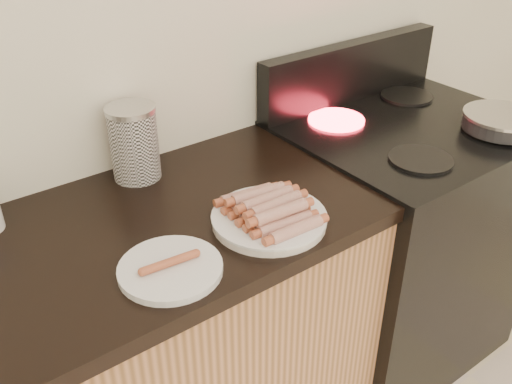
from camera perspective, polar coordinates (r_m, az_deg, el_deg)
wall_back at (r=1.52m, az=-12.80°, el=16.62°), size 4.00×0.04×2.60m
stove at (r=2.10m, az=13.68°, el=-4.89°), size 0.76×0.65×0.91m
stove_panel at (r=2.02m, az=9.48°, el=11.82°), size 0.76×0.06×0.20m
burner_near_left at (r=1.66m, az=16.15°, el=3.15°), size 0.18×0.18×0.01m
burner_near_right at (r=1.93m, az=22.52°, el=5.87°), size 0.18×0.18×0.01m
burner_far_left at (r=1.86m, az=8.03°, el=7.16°), size 0.18×0.18×0.01m
burner_far_right at (r=2.10m, az=14.82°, el=9.25°), size 0.18×0.18×0.01m
frying_pan at (r=1.91m, az=23.47°, el=6.48°), size 0.24×0.40×0.05m
main_plate at (r=1.35m, az=1.32°, el=-2.82°), size 0.33×0.33×0.02m
side_plate at (r=1.22m, az=-8.56°, el=-7.61°), size 0.28×0.28×0.02m
hotdog_pile at (r=1.33m, az=1.34°, el=-1.66°), size 0.14×0.23×0.05m
plain_sausages at (r=1.21m, az=-8.62°, el=-6.96°), size 0.12×0.03×0.02m
canister at (r=1.53m, az=-12.10°, el=4.85°), size 0.13×0.13×0.20m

